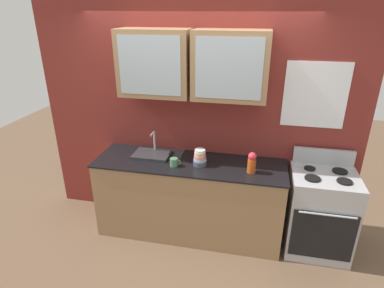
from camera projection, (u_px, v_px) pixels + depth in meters
ground_plane at (190, 230)px, 3.94m from camera, size 10.00×10.00×0.00m
back_wall_unit at (195, 102)px, 3.61m from camera, size 3.76×0.47×2.76m
counter at (189, 198)px, 3.76m from camera, size 2.14×0.65×0.94m
stove_range at (319, 213)px, 3.48m from camera, size 0.68×0.63×1.12m
sink_faucet at (152, 154)px, 3.73m from camera, size 0.42×0.30×0.26m
bowl_stack at (200, 158)px, 3.48m from camera, size 0.15×0.15×0.18m
vase at (252, 163)px, 3.31m from camera, size 0.09×0.09×0.23m
cup_near_sink at (174, 162)px, 3.47m from camera, size 0.12×0.09×0.09m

